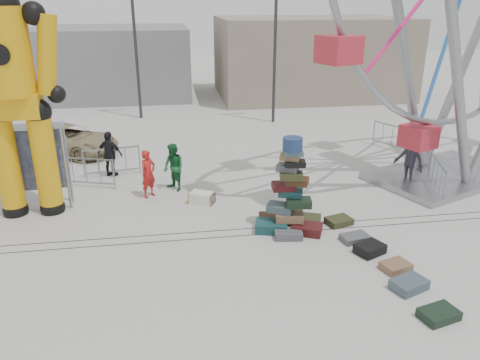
{
  "coord_description": "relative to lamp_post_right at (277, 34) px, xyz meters",
  "views": [
    {
      "loc": [
        -2.45,
        -10.82,
        6.21
      ],
      "look_at": [
        -0.55,
        1.52,
        1.31
      ],
      "focal_mm": 35.0,
      "sensor_mm": 36.0,
      "label": 1
    }
  ],
  "objects": [
    {
      "name": "ground",
      "position": [
        -3.09,
        -13.0,
        -4.48
      ],
      "size": [
        90.0,
        90.0,
        0.0
      ],
      "primitive_type": "plane",
      "color": "#9E9E99",
      "rests_on": "ground"
    },
    {
      "name": "track_line_near",
      "position": [
        -3.09,
        -12.4,
        -4.48
      ],
      "size": [
        40.0,
        0.04,
        0.01
      ],
      "primitive_type": "cube",
      "color": "#47443F",
      "rests_on": "ground"
    },
    {
      "name": "track_line_far",
      "position": [
        -3.09,
        -12.0,
        -4.48
      ],
      "size": [
        40.0,
        0.04,
        0.01
      ],
      "primitive_type": "cube",
      "color": "#47443F",
      "rests_on": "ground"
    },
    {
      "name": "building_right",
      "position": [
        3.91,
        7.0,
        -1.98
      ],
      "size": [
        12.0,
        8.0,
        5.0
      ],
      "primitive_type": "cube",
      "color": "gray",
      "rests_on": "ground"
    },
    {
      "name": "building_left",
      "position": [
        -9.09,
        9.0,
        -2.28
      ],
      "size": [
        10.0,
        8.0,
        4.4
      ],
      "primitive_type": "cube",
      "color": "gray",
      "rests_on": "ground"
    },
    {
      "name": "lamp_post_right",
      "position": [
        0.0,
        0.0,
        0.0
      ],
      "size": [
        1.41,
        0.25,
        8.0
      ],
      "color": "#2D2D30",
      "rests_on": "ground"
    },
    {
      "name": "lamp_post_left",
      "position": [
        -7.0,
        2.0,
        0.0
      ],
      "size": [
        1.41,
        0.25,
        8.0
      ],
      "color": "#2D2D30",
      "rests_on": "ground"
    },
    {
      "name": "suitcase_tower",
      "position": [
        -2.33,
        -12.16,
        -3.72
      ],
      "size": [
        2.09,
        1.74,
        2.73
      ],
      "rotation": [
        0.0,
        0.0,
        -0.29
      ],
      "color": "#174447",
      "rests_on": "ground"
    },
    {
      "name": "crash_test_dummy",
      "position": [
        -9.82,
        -9.95,
        -0.63
      ],
      "size": [
        2.88,
        1.28,
        7.31
      ],
      "rotation": [
        0.0,
        0.0,
        0.01
      ],
      "color": "black",
      "rests_on": "ground"
    },
    {
      "name": "banner_scaffold",
      "position": [
        -10.53,
        -9.65,
        -2.48
      ],
      "size": [
        3.72,
        0.94,
        2.66
      ],
      "rotation": [
        0.0,
        0.0,
        0.09
      ],
      "color": "gray",
      "rests_on": "ground"
    },
    {
      "name": "steamer_trunk",
      "position": [
        -4.66,
        -10.0,
        -4.3
      ],
      "size": [
        0.9,
        0.76,
        0.37
      ],
      "primitive_type": "cube",
      "rotation": [
        0.0,
        0.0,
        -0.47
      ],
      "color": "silver",
      "rests_on": "ground"
    },
    {
      "name": "row_case_0",
      "position": [
        -0.81,
        -12.11,
        -4.38
      ],
      "size": [
        0.84,
        0.71,
        0.19
      ],
      "primitive_type": "cube",
      "rotation": [
        0.0,
        0.0,
        0.28
      ],
      "color": "#35391C",
      "rests_on": "ground"
    },
    {
      "name": "row_case_1",
      "position": [
        -0.73,
        -13.15,
        -4.4
      ],
      "size": [
        0.83,
        0.62,
        0.17
      ],
      "primitive_type": "cube",
      "rotation": [
        0.0,
        0.0,
        0.19
      ],
      "color": "#53555A",
      "rests_on": "ground"
    },
    {
      "name": "row_case_2",
      "position": [
        -0.6,
        -13.84,
        -4.35
      ],
      "size": [
        0.89,
        0.8,
        0.25
      ],
      "primitive_type": "cube",
      "rotation": [
        0.0,
        0.0,
        0.43
      ],
      "color": "black",
      "rests_on": "ground"
    },
    {
      "name": "row_case_3",
      "position": [
        -0.3,
        -14.69,
        -4.39
      ],
      "size": [
        0.8,
        0.69,
        0.19
      ],
      "primitive_type": "cube",
      "rotation": [
        0.0,
        0.0,
        0.3
      ],
      "color": "#826142",
      "rests_on": "ground"
    },
    {
      "name": "row_case_4",
      "position": [
        -0.37,
        -15.49,
        -4.36
      ],
      "size": [
        0.94,
        0.79,
        0.24
      ],
      "primitive_type": "cube",
      "rotation": [
        0.0,
        0.0,
        0.37
      ],
      "color": "#42565F",
      "rests_on": "ground"
    },
    {
      "name": "row_case_5",
      "position": [
        -0.27,
        -16.57,
        -4.38
      ],
      "size": [
        0.89,
        0.7,
        0.2
      ],
      "primitive_type": "cube",
      "rotation": [
        0.0,
        0.0,
        0.25
      ],
      "color": "black",
      "rests_on": "ground"
    },
    {
      "name": "barricade_dummy_a",
      "position": [
        -11.08,
        -7.2,
        -3.93
      ],
      "size": [
        2.0,
        0.24,
        1.1
      ],
      "primitive_type": null,
      "rotation": [
        0.0,
        0.0,
        0.07
      ],
      "color": "gray",
      "rests_on": "ground"
    },
    {
      "name": "barricade_dummy_b",
      "position": [
        -8.5,
        -8.05,
        -3.93
      ],
      "size": [
        1.93,
        0.71,
        1.1
      ],
      "primitive_type": null,
      "rotation": [
        0.0,
        0.0,
        -0.31
      ],
      "color": "gray",
      "rests_on": "ground"
    },
    {
      "name": "barricade_dummy_c",
      "position": [
        -7.74,
        -6.99,
        -3.93
      ],
      "size": [
        1.99,
        0.39,
        1.1
      ],
      "primitive_type": null,
      "rotation": [
        0.0,
        0.0,
        0.15
      ],
      "color": "gray",
      "rests_on": "ground"
    },
    {
      "name": "barricade_wheel_front",
      "position": [
        3.27,
        -10.27,
        -3.93
      ],
      "size": [
        0.66,
        1.95,
        1.1
      ],
      "primitive_type": null,
      "rotation": [
        0.0,
        0.0,
        1.28
      ],
      "color": "gray",
      "rests_on": "ground"
    },
    {
      "name": "barricade_wheel_back",
      "position": [
        3.95,
        -5.52,
        -3.93
      ],
      "size": [
        0.98,
        1.84,
        1.1
      ],
      "primitive_type": null,
      "rotation": [
        0.0,
        0.0,
        -1.11
      ],
      "color": "gray",
      "rests_on": "ground"
    },
    {
      "name": "pedestrian_red",
      "position": [
        -6.34,
        -9.2,
        -3.68
      ],
      "size": [
        0.69,
        0.68,
        1.61
      ],
      "primitive_type": "imported",
      "rotation": [
        0.0,
        0.0,
        0.77
      ],
      "color": "#AD1C18",
      "rests_on": "ground"
    },
    {
      "name": "pedestrian_green",
      "position": [
        -5.5,
        -8.74,
        -3.66
      ],
      "size": [
        0.96,
        1.01,
        1.64
      ],
      "primitive_type": "imported",
      "rotation": [
        0.0,
        0.0,
        -0.97
      ],
      "color": "#16592A",
      "rests_on": "ground"
    },
    {
      "name": "pedestrian_black",
      "position": [
        -7.78,
        -7.04,
        -3.63
      ],
      "size": [
        1.08,
        0.8,
        1.7
      ],
      "primitive_type": "imported",
      "rotation": [
        0.0,
        0.0,
        2.71
      ],
      "color": "black",
      "rests_on": "ground"
    },
    {
      "name": "pedestrian_grey",
      "position": [
        2.68,
        -9.39,
        -3.55
      ],
      "size": [
        1.1,
        1.37,
        1.86
      ],
      "primitive_type": "imported",
      "rotation": [
        0.0,
        0.0,
        -1.17
      ],
      "color": "#262733",
      "rests_on": "ground"
    },
    {
      "name": "parked_suv",
      "position": [
        -9.85,
        -3.98,
        -3.88
      ],
      "size": [
        4.77,
        3.8,
        1.2
      ],
      "primitive_type": "imported",
      "rotation": [
        0.0,
        0.0,
        1.08
      ],
      "color": "#9B8C64",
      "rests_on": "ground"
    }
  ]
}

